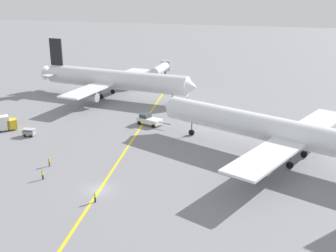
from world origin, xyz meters
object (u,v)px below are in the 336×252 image
(airliner_at_gate_left, at_px, (115,80))
(gse_catering_truck_tall, at_px, (3,123))
(airliner_being_pushed, at_px, (284,132))
(gse_baggage_cart_near_cluster, at_px, (29,132))
(ground_crew_ramp_agent_by_cones, at_px, (43,175))
(ground_crew_wing_walker_right, at_px, (49,162))
(pushback_tug, at_px, (149,120))
(ground_crew_marshaller_foreground, at_px, (95,197))
(jet_bridge, at_px, (162,68))

(airliner_at_gate_left, bearing_deg, gse_catering_truck_tall, -109.99)
(airliner_being_pushed, relative_size, gse_baggage_cart_near_cluster, 19.51)
(airliner_being_pushed, relative_size, ground_crew_ramp_agent_by_cones, 32.97)
(airliner_being_pushed, height_order, gse_catering_truck_tall, airliner_being_pushed)
(gse_catering_truck_tall, relative_size, ground_crew_wing_walker_right, 3.54)
(airliner_at_gate_left, distance_m, ground_crew_ramp_agent_by_cones, 57.05)
(airliner_being_pushed, xyz_separation_m, gse_baggage_cart_near_cluster, (-55.04, -2.51, -4.63))
(airliner_being_pushed, xyz_separation_m, ground_crew_wing_walker_right, (-41.81, -15.88, -4.61))
(airliner_at_gate_left, height_order, ground_crew_wing_walker_right, airliner_at_gate_left)
(pushback_tug, distance_m, ground_crew_ramp_agent_by_cones, 34.97)
(gse_catering_truck_tall, distance_m, ground_crew_ramp_agent_by_cones, 30.77)
(airliner_at_gate_left, bearing_deg, pushback_tug, -50.23)
(ground_crew_marshaller_foreground, bearing_deg, ground_crew_ramp_agent_by_cones, 158.43)
(ground_crew_ramp_agent_by_cones, distance_m, jet_bridge, 83.35)
(ground_crew_wing_walker_right, relative_size, jet_bridge, 0.10)
(airliner_being_pushed, xyz_separation_m, pushback_tug, (-31.77, 12.83, -4.29))
(airliner_at_gate_left, xyz_separation_m, ground_crew_wing_walker_right, (8.23, -50.67, -4.52))
(gse_catering_truck_tall, relative_size, ground_crew_ramp_agent_by_cones, 3.52)
(jet_bridge, bearing_deg, ground_crew_wing_walker_right, -88.67)
(gse_catering_truck_tall, bearing_deg, ground_crew_wing_walker_right, -35.18)
(airliner_being_pushed, xyz_separation_m, gse_catering_truck_tall, (-63.03, -0.92, -3.73))
(ground_crew_ramp_agent_by_cones, relative_size, jet_bridge, 0.10)
(gse_baggage_cart_near_cluster, relative_size, jet_bridge, 0.17)
(airliner_at_gate_left, relative_size, jet_bridge, 3.08)
(ground_crew_marshaller_foreground, bearing_deg, gse_catering_truck_tall, 144.69)
(ground_crew_wing_walker_right, distance_m, jet_bridge, 78.00)
(airliner_at_gate_left, distance_m, ground_crew_marshaller_foreground, 65.03)
(ground_crew_wing_walker_right, bearing_deg, pushback_tug, 70.73)
(ground_crew_marshaller_foreground, bearing_deg, pushback_tug, 96.22)
(airliner_at_gate_left, distance_m, gse_baggage_cart_near_cluster, 37.90)
(ground_crew_wing_walker_right, xyz_separation_m, jet_bridge, (-1.81, 77.90, 3.38))
(airliner_being_pushed, height_order, pushback_tug, airliner_being_pushed)
(gse_baggage_cart_near_cluster, bearing_deg, gse_catering_truck_tall, 168.76)
(ground_crew_wing_walker_right, height_order, jet_bridge, jet_bridge)
(gse_baggage_cart_near_cluster, relative_size, ground_crew_marshaller_foreground, 1.65)
(airliner_at_gate_left, relative_size, ground_crew_marshaller_foreground, 29.73)
(airliner_being_pushed, distance_m, ground_crew_marshaller_foreground, 38.19)
(ground_crew_ramp_agent_by_cones, bearing_deg, ground_crew_wing_walker_right, 109.94)
(gse_baggage_cart_near_cluster, bearing_deg, ground_crew_ramp_agent_by_cones, -50.94)
(airliner_being_pushed, bearing_deg, gse_baggage_cart_near_cluster, -177.39)
(ground_crew_wing_walker_right, bearing_deg, gse_baggage_cart_near_cluster, 134.69)
(gse_baggage_cart_near_cluster, distance_m, jet_bridge, 65.62)
(airliner_at_gate_left, height_order, gse_catering_truck_tall, airliner_at_gate_left)
(gse_catering_truck_tall, bearing_deg, pushback_tug, 23.75)
(pushback_tug, distance_m, gse_catering_truck_tall, 34.16)
(airliner_at_gate_left, bearing_deg, ground_crew_wing_walker_right, -80.77)
(airliner_being_pushed, bearing_deg, airliner_at_gate_left, 145.20)
(gse_catering_truck_tall, distance_m, jet_bridge, 65.91)
(jet_bridge, bearing_deg, airliner_at_gate_left, -103.26)
(airliner_at_gate_left, relative_size, gse_baggage_cart_near_cluster, 17.97)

